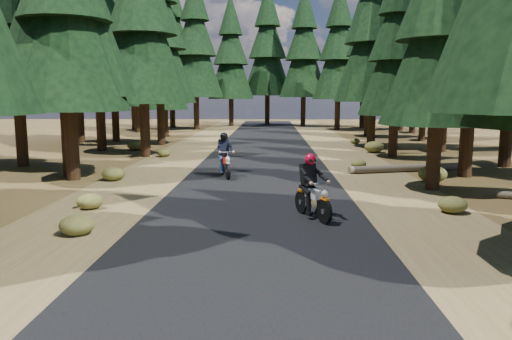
% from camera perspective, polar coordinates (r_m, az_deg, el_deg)
% --- Properties ---
extents(ground, '(120.00, 120.00, 0.00)m').
position_cam_1_polar(ground, '(13.19, -0.19, -5.68)').
color(ground, '#443218').
rests_on(ground, ground).
extents(road, '(6.00, 100.00, 0.01)m').
position_cam_1_polar(road, '(18.08, 0.33, -1.83)').
color(road, black).
rests_on(road, ground).
extents(shoulder_l, '(3.20, 100.00, 0.01)m').
position_cam_1_polar(shoulder_l, '(18.76, -13.86, -1.71)').
color(shoulder_l, brown).
rests_on(shoulder_l, ground).
extents(shoulder_r, '(3.20, 100.00, 0.01)m').
position_cam_1_polar(shoulder_r, '(18.55, 14.69, -1.85)').
color(shoulder_r, brown).
rests_on(shoulder_r, ground).
extents(pine_forest, '(34.59, 55.08, 16.32)m').
position_cam_1_polar(pine_forest, '(34.17, 0.98, 16.22)').
color(pine_forest, black).
rests_on(pine_forest, ground).
extents(log_near, '(5.38, 1.81, 0.32)m').
position_cam_1_polar(log_near, '(22.49, 16.97, 0.21)').
color(log_near, '#4C4233').
rests_on(log_near, ground).
extents(understory_shrubs, '(15.36, 29.99, 0.66)m').
position_cam_1_polar(understory_shrubs, '(21.16, 3.25, 0.38)').
color(understory_shrubs, '#474C1E').
rests_on(understory_shrubs, ground).
extents(rider_lead, '(1.30, 1.99, 1.71)m').
position_cam_1_polar(rider_lead, '(13.25, 6.50, -3.12)').
color(rider_lead, silver).
rests_on(rider_lead, road).
extents(rider_follow, '(1.10, 2.08, 1.78)m').
position_cam_1_polar(rider_follow, '(19.99, -3.58, 0.85)').
color(rider_follow, '#AA1A0B').
rests_on(rider_follow, road).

